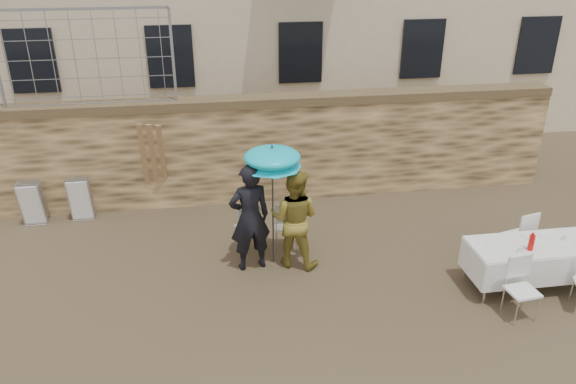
{
  "coord_description": "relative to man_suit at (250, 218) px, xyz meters",
  "views": [
    {
      "loc": [
        -0.87,
        -6.02,
        5.3
      ],
      "look_at": [
        0.4,
        2.2,
        1.4
      ],
      "focal_mm": 35.0,
      "sensor_mm": 36.0,
      "label": 1
    }
  ],
  "objects": [
    {
      "name": "ground",
      "position": [
        0.24,
        -2.24,
        -0.96
      ],
      "size": [
        80.0,
        80.0,
        0.0
      ],
      "primitive_type": "plane",
      "color": "brown",
      "rests_on": "ground"
    },
    {
      "name": "stone_wall",
      "position": [
        0.24,
        2.76,
        0.14
      ],
      "size": [
        13.0,
        0.5,
        2.2
      ],
      "primitive_type": "cube",
      "color": "olive",
      "rests_on": "ground"
    },
    {
      "name": "chain_link_fence",
      "position": [
        -2.76,
        2.76,
        2.14
      ],
      "size": [
        3.2,
        0.06,
        1.8
      ],
      "primitive_type": null,
      "color": "gray",
      "rests_on": "stone_wall"
    },
    {
      "name": "man_suit",
      "position": [
        0.0,
        0.0,
        0.0
      ],
      "size": [
        0.78,
        0.59,
        1.91
      ],
      "primitive_type": "imported",
      "rotation": [
        0.0,
        0.0,
        3.35
      ],
      "color": "black",
      "rests_on": "ground"
    },
    {
      "name": "woman_dress",
      "position": [
        0.75,
        0.0,
        -0.07
      ],
      "size": [
        1.05,
        0.96,
        1.76
      ],
      "primitive_type": "imported",
      "rotation": [
        0.0,
        0.0,
        2.72
      ],
      "color": "gold",
      "rests_on": "ground"
    },
    {
      "name": "umbrella",
      "position": [
        0.4,
        0.1,
        0.95
      ],
      "size": [
        0.97,
        0.97,
        2.02
      ],
      "color": "#3F3F44",
      "rests_on": "ground"
    },
    {
      "name": "couple_chair_left",
      "position": [
        0.0,
        0.55,
        -0.48
      ],
      "size": [
        0.54,
        0.54,
        0.96
      ],
      "primitive_type": null,
      "rotation": [
        0.0,
        0.0,
        3.27
      ],
      "color": "white",
      "rests_on": "ground"
    },
    {
      "name": "couple_chair_right",
      "position": [
        0.7,
        0.55,
        -0.48
      ],
      "size": [
        0.55,
        0.55,
        0.96
      ],
      "primitive_type": null,
      "rotation": [
        0.0,
        0.0,
        2.99
      ],
      "color": "white",
      "rests_on": "ground"
    },
    {
      "name": "banquet_table",
      "position": [
        4.45,
        -1.24,
        -0.22
      ],
      "size": [
        2.1,
        0.85,
        0.78
      ],
      "color": "white",
      "rests_on": "ground"
    },
    {
      "name": "soda_bottle",
      "position": [
        4.25,
        -1.39,
        -0.05
      ],
      "size": [
        0.09,
        0.09,
        0.26
      ],
      "primitive_type": "cylinder",
      "color": "red",
      "rests_on": "banquet_table"
    },
    {
      "name": "table_chair_front_left",
      "position": [
        3.85,
        -1.99,
        -0.48
      ],
      "size": [
        0.53,
        0.53,
        0.96
      ],
      "primitive_type": null,
      "rotation": [
        0.0,
        0.0,
        0.1
      ],
      "color": "white",
      "rests_on": "ground"
    },
    {
      "name": "table_chair_back",
      "position": [
        4.65,
        -0.44,
        -0.48
      ],
      "size": [
        0.58,
        0.58,
        0.96
      ],
      "primitive_type": null,
      "rotation": [
        0.0,
        0.0,
        3.39
      ],
      "color": "white",
      "rests_on": "ground"
    },
    {
      "name": "chair_stack_left",
      "position": [
        -4.08,
        2.35,
        -0.5
      ],
      "size": [
        0.46,
        0.4,
        0.92
      ],
      "primitive_type": null,
      "color": "white",
      "rests_on": "ground"
    },
    {
      "name": "chair_stack_right",
      "position": [
        -3.18,
        2.35,
        -0.5
      ],
      "size": [
        0.46,
        0.32,
        0.92
      ],
      "primitive_type": null,
      "color": "white",
      "rests_on": "ground"
    },
    {
      "name": "wood_planks",
      "position": [
        -1.58,
        2.42,
        0.04
      ],
      "size": [
        0.7,
        0.2,
        2.0
      ],
      "primitive_type": null,
      "color": "#A37749",
      "rests_on": "ground"
    }
  ]
}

